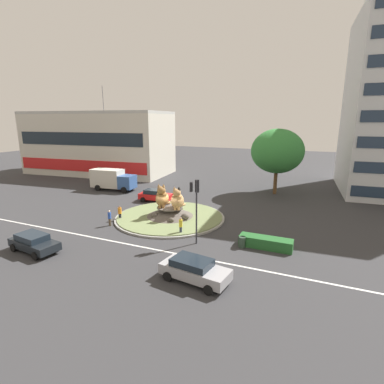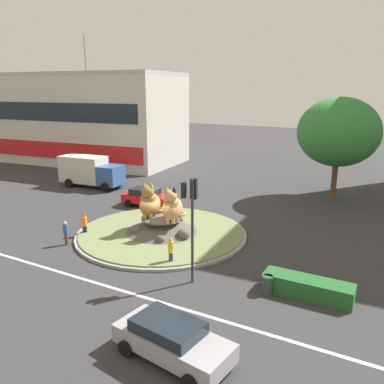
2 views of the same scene
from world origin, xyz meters
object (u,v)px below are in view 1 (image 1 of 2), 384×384
(shophouse_block, at_px, (99,143))
(parked_car_right, at_px, (155,195))
(cat_statue_calico, at_px, (177,200))
(cat_statue_tabby, at_px, (162,198))
(traffic_light_mast, at_px, (196,198))
(broadleaf_tree_behind_island, at_px, (277,151))
(pedestrian_orange_shirt, at_px, (120,213))
(hatchback_near_shophouse, at_px, (194,269))
(delivery_box_truck, at_px, (112,179))
(pedestrian_blue_shirt, at_px, (110,218))
(litter_bin, at_px, (242,242))
(pedestrian_yellow_shirt, at_px, (181,226))
(sedan_on_far_lane, at_px, (34,242))

(shophouse_block, distance_m, parked_car_right, 25.72)
(cat_statue_calico, distance_m, parked_car_right, 8.00)
(cat_statue_tabby, distance_m, parked_car_right, 6.79)
(traffic_light_mast, distance_m, broadleaf_tree_behind_island, 20.90)
(traffic_light_mast, bearing_deg, pedestrian_orange_shirt, 66.28)
(traffic_light_mast, height_order, parked_car_right, traffic_light_mast)
(cat_statue_tabby, height_order, parked_car_right, cat_statue_tabby)
(shophouse_block, xyz_separation_m, hatchback_near_shophouse, (33.04, -30.11, -5.07))
(shophouse_block, xyz_separation_m, pedestrian_orange_shirt, (21.16, -22.12, -5.06))
(hatchback_near_shophouse, height_order, delivery_box_truck, delivery_box_truck)
(cat_statue_calico, distance_m, pedestrian_blue_shirt, 7.04)
(cat_statue_calico, relative_size, litter_bin, 3.01)
(pedestrian_orange_shirt, bearing_deg, broadleaf_tree_behind_island, 2.55)
(cat_statue_calico, xyz_separation_m, pedestrian_yellow_shirt, (2.15, -3.71, -1.25))
(litter_bin, bearing_deg, sedan_on_far_lane, -153.85)
(traffic_light_mast, relative_size, litter_bin, 6.13)
(traffic_light_mast, height_order, pedestrian_orange_shirt, traffic_light_mast)
(pedestrian_blue_shirt, distance_m, delivery_box_truck, 15.81)
(pedestrian_orange_shirt, relative_size, hatchback_near_shophouse, 0.32)
(traffic_light_mast, relative_size, pedestrian_blue_shirt, 3.49)
(pedestrian_yellow_shirt, distance_m, hatchback_near_shophouse, 8.05)
(sedan_on_far_lane, xyz_separation_m, hatchback_near_shophouse, (13.52, 0.99, 0.03))
(cat_statue_calico, bearing_deg, parked_car_right, -152.75)
(sedan_on_far_lane, bearing_deg, pedestrian_yellow_shirt, 47.63)
(traffic_light_mast, bearing_deg, pedestrian_blue_shirt, 76.65)
(cat_statue_tabby, bearing_deg, shophouse_block, -150.89)
(traffic_light_mast, bearing_deg, parked_car_right, 34.10)
(hatchback_near_shophouse, relative_size, parked_car_right, 1.11)
(traffic_light_mast, distance_m, hatchback_near_shophouse, 6.93)
(delivery_box_truck, xyz_separation_m, litter_bin, (22.87, -12.39, -1.21))
(pedestrian_blue_shirt, bearing_deg, broadleaf_tree_behind_island, -108.58)
(hatchback_near_shophouse, relative_size, delivery_box_truck, 0.70)
(traffic_light_mast, relative_size, pedestrian_orange_shirt, 3.55)
(pedestrian_yellow_shirt, relative_size, pedestrian_orange_shirt, 1.08)
(cat_statue_calico, height_order, sedan_on_far_lane, cat_statue_calico)
(cat_statue_calico, height_order, parked_car_right, cat_statue_calico)
(pedestrian_blue_shirt, xyz_separation_m, hatchback_near_shophouse, (11.78, -6.21, -0.04))
(hatchback_near_shophouse, bearing_deg, litter_bin, 84.26)
(pedestrian_orange_shirt, height_order, litter_bin, pedestrian_orange_shirt)
(broadleaf_tree_behind_island, bearing_deg, traffic_light_mast, -99.95)
(parked_car_right, bearing_deg, pedestrian_blue_shirt, -93.21)
(parked_car_right, bearing_deg, traffic_light_mast, -51.55)
(pedestrian_blue_shirt, relative_size, pedestrian_orange_shirt, 1.02)
(pedestrian_orange_shirt, xyz_separation_m, litter_bin, (13.45, -1.58, -0.36))
(parked_car_right, bearing_deg, litter_bin, -40.29)
(traffic_light_mast, distance_m, pedestrian_yellow_shirt, 3.86)
(pedestrian_yellow_shirt, bearing_deg, parked_car_right, -119.81)
(pedestrian_blue_shirt, relative_size, delivery_box_truck, 0.23)
(traffic_light_mast, relative_size, broadleaf_tree_behind_island, 0.61)
(pedestrian_orange_shirt, height_order, delivery_box_truck, delivery_box_truck)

